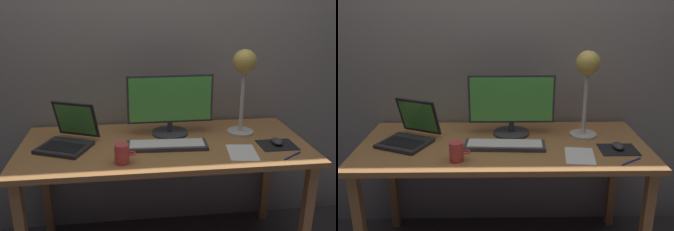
{
  "view_description": "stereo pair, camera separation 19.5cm",
  "coord_description": "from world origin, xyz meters",
  "views": [
    {
      "loc": [
        -0.21,
        -1.88,
        1.54
      ],
      "look_at": [
        0.02,
        -0.05,
        0.92
      ],
      "focal_mm": 39.04,
      "sensor_mm": 36.0,
      "label": 1
    },
    {
      "loc": [
        -0.01,
        -1.9,
        1.54
      ],
      "look_at": [
        0.02,
        -0.05,
        0.92
      ],
      "focal_mm": 39.04,
      "sensor_mm": 36.0,
      "label": 2
    }
  ],
  "objects": [
    {
      "name": "mouse",
      "position": [
        0.62,
        -0.1,
        0.76
      ],
      "size": [
        0.06,
        0.1,
        0.03
      ],
      "primitive_type": "ellipsoid",
      "color": "#38383A",
      "rests_on": "mousepad"
    },
    {
      "name": "desk_lamp",
      "position": [
        0.47,
        0.1,
        1.11
      ],
      "size": [
        0.16,
        0.16,
        0.5
      ],
      "color": "beige",
      "rests_on": "desk"
    },
    {
      "name": "paper_sheet_near_mouse",
      "position": [
        0.4,
        -0.18,
        0.74
      ],
      "size": [
        0.17,
        0.23,
        0.0
      ],
      "primitive_type": "cube",
      "rotation": [
        0.0,
        0.0,
        -0.13
      ],
      "color": "white",
      "rests_on": "desk"
    },
    {
      "name": "monitor",
      "position": [
        0.05,
        0.14,
        0.93
      ],
      "size": [
        0.5,
        0.22,
        0.36
      ],
      "color": "#38383A",
      "rests_on": "desk"
    },
    {
      "name": "pen",
      "position": [
        0.64,
        -0.25,
        0.74
      ],
      "size": [
        0.12,
        0.08,
        0.01
      ],
      "primitive_type": "cylinder",
      "rotation": [
        0.0,
        1.57,
        0.58
      ],
      "color": "#2633A5",
      "rests_on": "desk"
    },
    {
      "name": "coffee_mug",
      "position": [
        -0.23,
        -0.23,
        0.79
      ],
      "size": [
        0.11,
        0.07,
        0.1
      ],
      "color": "#CC3F3F",
      "rests_on": "desk"
    },
    {
      "name": "mousepad",
      "position": [
        0.62,
        -0.11,
        0.74
      ],
      "size": [
        0.2,
        0.16,
        0.0
      ],
      "primitive_type": "cube",
      "color": "black",
      "rests_on": "desk"
    },
    {
      "name": "back_wall",
      "position": [
        0.0,
        0.4,
        1.3
      ],
      "size": [
        4.8,
        0.06,
        2.6
      ],
      "primitive_type": "cube",
      "color": "gray",
      "rests_on": "ground"
    },
    {
      "name": "desk",
      "position": [
        0.0,
        0.0,
        0.66
      ],
      "size": [
        1.6,
        0.7,
        0.74
      ],
      "color": "#A8703D",
      "rests_on": "ground"
    },
    {
      "name": "keyboard_main",
      "position": [
        0.01,
        -0.06,
        0.75
      ],
      "size": [
        0.45,
        0.16,
        0.03
      ],
      "color": "#38383A",
      "rests_on": "desk"
    },
    {
      "name": "laptop",
      "position": [
        -0.52,
        0.04,
        0.8
      ],
      "size": [
        0.35,
        0.36,
        0.23
      ],
      "color": "#28282B",
      "rests_on": "desk"
    }
  ]
}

